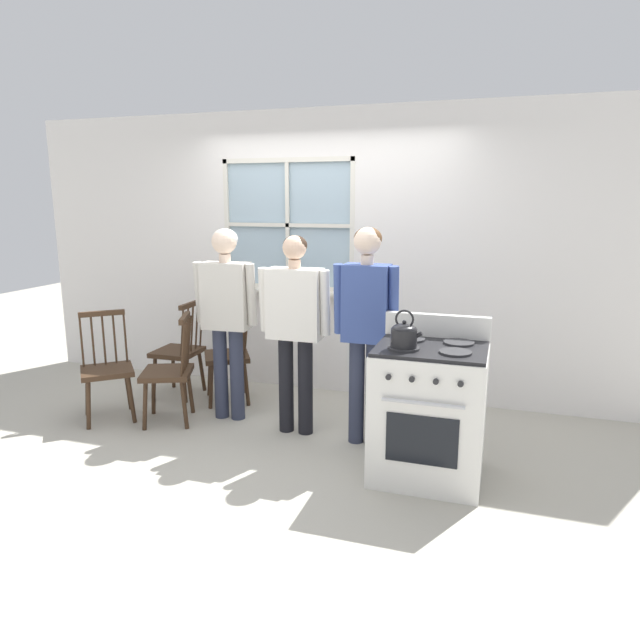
# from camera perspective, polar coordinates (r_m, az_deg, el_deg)

# --- Properties ---
(ground_plane) EXTENTS (16.00, 16.00, 0.00)m
(ground_plane) POSITION_cam_1_polar(r_m,az_deg,el_deg) (4.56, -4.45, -12.33)
(ground_plane) COLOR #B2AD9E
(wall_back) EXTENTS (6.40, 0.16, 2.70)m
(wall_back) POSITION_cam_1_polar(r_m,az_deg,el_deg) (5.49, 1.24, 6.27)
(wall_back) COLOR white
(wall_back) RESTS_ON ground_plane
(chair_by_window) EXTENTS (0.53, 0.54, 0.93)m
(chair_by_window) POSITION_cam_1_polar(r_m,az_deg,el_deg) (5.02, -14.81, -5.13)
(chair_by_window) COLOR #3D2819
(chair_by_window) RESTS_ON ground_plane
(chair_near_wall) EXTENTS (0.41, 0.43, 0.93)m
(chair_near_wall) POSITION_cam_1_polar(r_m,az_deg,el_deg) (5.65, -13.89, -3.13)
(chair_near_wall) COLOR #3D2819
(chair_near_wall) RESTS_ON ground_plane
(chair_center_cluster) EXTENTS (0.58, 0.58, 0.93)m
(chair_center_cluster) POSITION_cam_1_polar(r_m,az_deg,el_deg) (5.25, -20.54, -4.73)
(chair_center_cluster) COLOR #3D2819
(chair_center_cluster) RESTS_ON ground_plane
(chair_near_stove) EXTENTS (0.56, 0.57, 0.93)m
(chair_near_stove) POSITION_cam_1_polar(r_m,az_deg,el_deg) (5.42, -9.08, -3.60)
(chair_near_stove) COLOR #3D2819
(chair_near_stove) RESTS_ON ground_plane
(person_elderly_left) EXTENTS (0.55, 0.24, 1.64)m
(person_elderly_left) POSITION_cam_1_polar(r_m,az_deg,el_deg) (4.86, -9.34, 1.45)
(person_elderly_left) COLOR #2D3347
(person_elderly_left) RESTS_ON ground_plane
(person_teen_center) EXTENTS (0.58, 0.22, 1.60)m
(person_teen_center) POSITION_cam_1_polar(r_m,az_deg,el_deg) (4.50, -2.51, 0.32)
(person_teen_center) COLOR black
(person_teen_center) RESTS_ON ground_plane
(person_adult_right) EXTENTS (0.49, 0.22, 1.68)m
(person_adult_right) POSITION_cam_1_polar(r_m,az_deg,el_deg) (4.29, 4.64, 0.34)
(person_adult_right) COLOR #2D3347
(person_adult_right) RESTS_ON ground_plane
(stove) EXTENTS (0.73, 0.68, 1.08)m
(stove) POSITION_cam_1_polar(r_m,az_deg,el_deg) (3.98, 10.85, -8.89)
(stove) COLOR white
(stove) RESTS_ON ground_plane
(kettle) EXTENTS (0.21, 0.17, 0.25)m
(kettle) POSITION_cam_1_polar(r_m,az_deg,el_deg) (3.72, 8.41, -1.42)
(kettle) COLOR black
(kettle) RESTS_ON stove
(potted_plant) EXTENTS (0.15, 0.15, 0.32)m
(potted_plant) POSITION_cam_1_polar(r_m,az_deg,el_deg) (5.56, -2.81, 3.91)
(potted_plant) COLOR #42474C
(potted_plant) RESTS_ON wall_back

